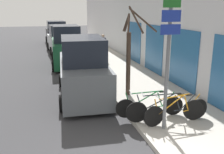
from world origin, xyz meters
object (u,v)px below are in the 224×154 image
Objects in this scene: street_tree at (130,54)px; pedestrian_near at (103,45)px; parked_car_0 at (83,70)px; parked_car_3 at (56,33)px; signpost at (168,57)px; bicycle_1 at (166,109)px; parked_car_1 at (67,48)px; parked_car_2 at (60,40)px; bicycle_0 at (177,111)px; bicycle_2 at (150,105)px.

pedestrian_near is at bearing 84.89° from street_tree.
parked_car_0 is 16.64m from parked_car_3.
bicycle_1 is at bearing 59.28° from signpost.
parked_car_1 is 5.37m from parked_car_2.
parked_car_2 is (-1.84, 15.20, -1.27)m from signpost.
bicycle_0 is 0.92× the size of bicycle_1.
street_tree reaches higher than parked_car_1.
street_tree is (-0.26, 2.67, 1.27)m from bicycle_1.
bicycle_0 is 9.87m from parked_car_1.
street_tree is at bearing -72.96° from parked_car_1.
street_tree is at bearing -85.20° from parked_car_3.
parked_car_3 is at bearing 94.17° from parked_car_0.
bicycle_2 is 0.47× the size of parked_car_1.
parked_car_2 is at bearing 98.66° from street_tree.
signpost reaches higher than parked_car_2.
bicycle_0 is 4.26m from parked_car_0.
pedestrian_near is at bearing 3.02° from bicycle_2.
bicycle_2 is (-0.05, 0.91, -1.76)m from signpost.
bicycle_2 is 19.62m from parked_car_3.
bicycle_0 is at bearing 77.34° from pedestrian_near.
parked_car_0 is 2.01m from street_tree.
bicycle_0 is at bearing -78.98° from street_tree.
parked_car_2 reaches higher than bicycle_1.
signpost is at bearing -90.09° from street_tree.
bicycle_1 is 2.97m from street_tree.
parked_car_0 is at bearing 37.65° from bicycle_2.
parked_car_1 reaches higher than bicycle_2.
street_tree is at bearing 15.37° from bicycle_1.
bicycle_1 is at bearing -85.41° from parked_car_2.
parked_car_2 is at bearing 3.84° from bicycle_0.
bicycle_0 is 0.47× the size of parked_car_3.
bicycle_1 reaches higher than bicycle_2.
bicycle_2 is 0.50× the size of parked_car_2.
signpost reaches higher than parked_car_0.
parked_car_1 is 2.52m from pedestrian_near.
parked_car_3 is (-2.12, 20.00, 0.52)m from bicycle_1.
street_tree is (1.83, -6.71, 0.66)m from parked_car_1.
parked_car_0 is at bearing -93.06° from parked_car_2.
parked_car_1 is 10.61m from parked_car_3.
bicycle_0 is 0.64× the size of street_tree.
parked_car_0 is at bearing 27.90° from bicycle_0.
signpost is 20.56m from parked_car_3.
parked_car_2 is (-0.09, 11.40, -0.09)m from parked_car_0.
bicycle_1 reaches higher than bicycle_0.
parked_car_1 reaches higher than parked_car_3.
parked_car_0 is 1.41× the size of street_tree.
bicycle_1 is 3.96m from parked_car_0.
bicycle_0 is 0.47× the size of parked_car_1.
bicycle_0 is (0.56, 0.27, -1.75)m from signpost.
signpost is at bearing -86.61° from parked_car_2.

